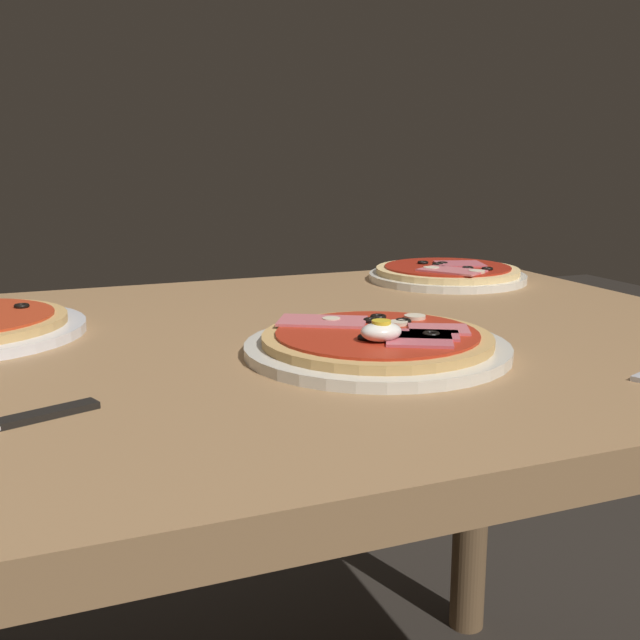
% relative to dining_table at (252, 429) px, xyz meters
% --- Properties ---
extents(dining_table, '(1.26, 0.86, 0.75)m').
position_rel_dining_table_xyz_m(dining_table, '(0.00, 0.00, 0.00)').
color(dining_table, '#9E754C').
rests_on(dining_table, ground).
extents(pizza_foreground, '(0.29, 0.29, 0.05)m').
position_rel_dining_table_xyz_m(pizza_foreground, '(0.11, -0.12, 0.12)').
color(pizza_foreground, silver).
rests_on(pizza_foreground, dining_table).
extents(pizza_across_right, '(0.27, 0.27, 0.03)m').
position_rel_dining_table_xyz_m(pizza_across_right, '(0.44, 0.28, 0.12)').
color(pizza_across_right, silver).
rests_on(pizza_across_right, dining_table).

